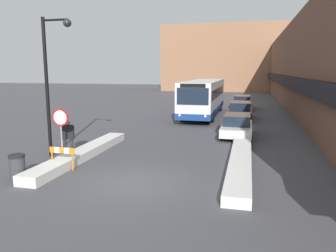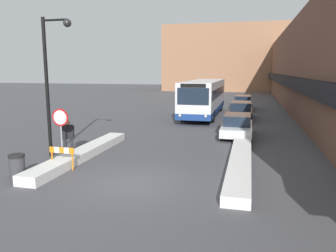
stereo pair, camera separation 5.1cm
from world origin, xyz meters
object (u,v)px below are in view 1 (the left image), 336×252
at_px(parked_car_front, 237,125).
at_px(parked_car_back, 242,102).
at_px(stop_sign, 61,124).
at_px(construction_barricade, 62,154).
at_px(trash_bin, 17,167).
at_px(street_lamp, 52,72).
at_px(parked_car_middle, 240,110).
at_px(pedestrian, 68,135).
at_px(city_bus, 204,97).

height_order(parked_car_front, parked_car_back, parked_car_back).
distance_m(parked_car_front, parked_car_back, 14.45).
xyz_separation_m(parked_car_front, stop_sign, (-7.27, -7.82, 1.05)).
bearing_deg(construction_barricade, trash_bin, -123.31).
distance_m(parked_car_front, trash_bin, 12.80).
bearing_deg(parked_car_front, parked_car_back, 90.00).
height_order(stop_sign, street_lamp, street_lamp).
bearing_deg(parked_car_middle, trash_bin, -113.01).
distance_m(parked_car_middle, construction_barricade, 17.81).
xyz_separation_m(parked_car_middle, stop_sign, (-7.27, -15.53, 1.03)).
xyz_separation_m(stop_sign, construction_barricade, (0.60, -0.98, -1.07)).
distance_m(stop_sign, trash_bin, 2.78).
bearing_deg(parked_car_middle, pedestrian, -117.04).
distance_m(city_bus, trash_bin, 19.52).
xyz_separation_m(city_bus, stop_sign, (-4.01, -16.54, 0.04)).
bearing_deg(parked_car_back, trash_bin, -107.18).
xyz_separation_m(parked_car_middle, parked_car_back, (-0.00, 6.73, 0.02)).
relative_size(city_bus, street_lamp, 1.88).
xyz_separation_m(parked_car_front, parked_car_back, (0.00, 14.45, 0.04)).
relative_size(parked_car_middle, stop_sign, 2.01).
relative_size(trash_bin, construction_barricade, 0.86).
bearing_deg(city_bus, parked_car_back, 60.33).
bearing_deg(trash_bin, stop_sign, 81.51).
height_order(street_lamp, pedestrian, street_lamp).
distance_m(parked_car_middle, trash_bin, 19.54).
bearing_deg(stop_sign, city_bus, 76.37).
bearing_deg(stop_sign, pedestrian, 102.82).
distance_m(pedestrian, construction_barricade, 2.07).
xyz_separation_m(city_bus, pedestrian, (-4.21, -15.65, -0.64)).
bearing_deg(parked_car_front, construction_barricade, -127.18).
bearing_deg(street_lamp, pedestrian, 5.35).
bearing_deg(construction_barricade, parked_car_front, 52.82).
bearing_deg(parked_car_front, street_lamp, -139.27).
xyz_separation_m(parked_car_middle, pedestrian, (-7.48, -14.64, 0.36)).
xyz_separation_m(street_lamp, trash_bin, (0.48, -3.28, -3.47)).
distance_m(parked_car_front, pedestrian, 10.20).
bearing_deg(stop_sign, parked_car_middle, 64.91).
distance_m(street_lamp, pedestrian, 2.96).
distance_m(parked_car_middle, parked_car_back, 6.73).
height_order(parked_car_middle, pedestrian, pedestrian).
distance_m(city_bus, parked_car_front, 9.37).
bearing_deg(stop_sign, construction_barricade, -58.31).
relative_size(city_bus, pedestrian, 6.78).
xyz_separation_m(parked_car_middle, trash_bin, (-7.64, -17.99, -0.23)).
bearing_deg(parked_car_middle, city_bus, 162.90).
relative_size(pedestrian, trash_bin, 1.86).
bearing_deg(construction_barricade, pedestrian, 113.35).
height_order(parked_car_middle, trash_bin, parked_car_middle).
bearing_deg(parked_car_back, pedestrian, -109.28).
height_order(pedestrian, trash_bin, pedestrian).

